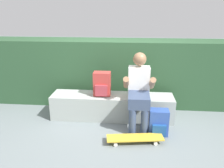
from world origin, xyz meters
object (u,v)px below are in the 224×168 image
object	(u,v)px
backpack_on_bench	(102,84)
backpack_on_ground	(159,123)
person_skater	(139,89)
skateboard_near_person	(135,138)
bench_main	(112,107)

from	to	relation	value
backpack_on_bench	backpack_on_ground	size ratio (longest dim) A/B	1.00
person_skater	skateboard_near_person	size ratio (longest dim) A/B	1.43
skateboard_near_person	backpack_on_ground	world-z (taller)	backpack_on_ground
person_skater	backpack_on_ground	bearing A→B (deg)	-42.55
backpack_on_ground	backpack_on_bench	bearing A→B (deg)	152.30
bench_main	backpack_on_bench	world-z (taller)	backpack_on_bench
bench_main	backpack_on_bench	xyz separation A→B (m)	(-0.17, -0.01, 0.40)
person_skater	backpack_on_bench	bearing A→B (deg)	161.83
bench_main	person_skater	size ratio (longest dim) A/B	1.76
bench_main	skateboard_near_person	size ratio (longest dim) A/B	2.51
skateboard_near_person	backpack_on_bench	distance (m)	1.07
bench_main	person_skater	distance (m)	0.64
bench_main	backpack_on_ground	distance (m)	0.89
backpack_on_ground	person_skater	bearing A→B (deg)	137.45
backpack_on_bench	backpack_on_ground	world-z (taller)	backpack_on_bench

